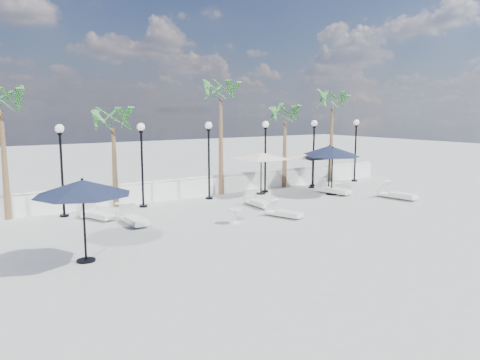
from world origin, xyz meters
TOP-DOWN VIEW (x-y plane):
  - ground at (0.00, 0.00)m, footprint 100.00×100.00m
  - balustrade at (0.00, 7.50)m, footprint 26.00×0.30m
  - lamppost_1 at (-7.00, 6.50)m, footprint 0.36×0.36m
  - lamppost_2 at (-3.50, 6.50)m, footprint 0.36×0.36m
  - lamppost_3 at (0.00, 6.50)m, footprint 0.36×0.36m
  - lamppost_4 at (3.50, 6.50)m, footprint 0.36×0.36m
  - lamppost_5 at (7.00, 6.50)m, footprint 0.36×0.36m
  - lamppost_6 at (10.50, 6.50)m, footprint 0.36×0.36m
  - palm_0 at (-9.00, 7.30)m, footprint 2.60×2.60m
  - palm_1 at (-4.50, 7.30)m, footprint 2.60×2.60m
  - palm_2 at (1.20, 7.30)m, footprint 2.60×2.60m
  - palm_3 at (5.50, 7.30)m, footprint 2.60×2.60m
  - palm_4 at (9.20, 7.30)m, footprint 2.60×2.60m
  - lounger_0 at (-6.06, 6.22)m, footprint 1.07×1.76m
  - lounger_1 at (-6.00, 5.27)m, footprint 1.11×1.81m
  - lounger_2 at (-5.10, 3.59)m, footprint 0.61×1.87m
  - lounger_3 at (0.93, 3.62)m, footprint 0.75×1.88m
  - lounger_4 at (0.52, 1.27)m, footprint 1.02×1.72m
  - lounger_5 at (7.81, 1.23)m, footprint 0.92×2.07m
  - lounger_6 at (6.14, 4.03)m, footprint 0.97×2.11m
  - side_table_0 at (-4.88, 5.61)m, footprint 0.51×0.51m
  - side_table_1 at (-1.72, 1.57)m, footprint 0.59×0.59m
  - side_table_2 at (6.60, 4.22)m, footprint 0.56×0.56m
  - parasol_navy_left at (-7.94, 0.09)m, footprint 2.81×2.81m
  - parasol_navy_mid at (5.97, 3.96)m, footprint 2.83×2.83m
  - parasol_navy_right at (6.63, 4.85)m, footprint 2.86×2.86m
  - parasol_cream_sq_a at (3.00, 6.20)m, footprint 4.81×4.81m
  - parasol_cream_sq_b at (6.65, 6.20)m, footprint 4.33×4.33m

SIDE VIEW (x-z plane):
  - ground at x=0.00m, z-range 0.00..0.00m
  - lounger_4 at x=0.52m, z-range -0.10..0.51m
  - lounger_0 at x=-6.06m, z-range -0.10..0.53m
  - lounger_1 at x=-6.00m, z-range -0.11..0.54m
  - lounger_3 at x=0.93m, z-range -0.11..0.57m
  - lounger_2 at x=-5.10m, z-range -0.11..0.58m
  - lounger_5 at x=7.81m, z-range -0.12..0.63m
  - lounger_6 at x=6.14m, z-range -0.13..0.64m
  - side_table_0 at x=-4.88m, z-range 0.05..0.54m
  - side_table_2 at x=6.60m, z-range 0.06..0.60m
  - side_table_1 at x=-1.72m, z-range 0.06..0.63m
  - balustrade at x=0.00m, z-range -0.04..0.97m
  - parasol_cream_sq_b at x=6.65m, z-range 0.92..3.09m
  - parasol_cream_sq_a at x=3.00m, z-range 1.00..3.37m
  - parasol_navy_left at x=-7.94m, z-range 0.95..3.43m
  - parasol_navy_mid at x=5.97m, z-range 0.96..3.50m
  - parasol_navy_right at x=6.63m, z-range 0.97..3.53m
  - lamppost_1 at x=-7.00m, z-range 0.57..4.41m
  - lamppost_2 at x=-3.50m, z-range 0.57..4.41m
  - lamppost_3 at x=0.00m, z-range 0.57..4.41m
  - lamppost_4 at x=3.50m, z-range 0.57..4.41m
  - lamppost_5 at x=7.00m, z-range 0.57..4.41m
  - lamppost_6 at x=10.50m, z-range 0.57..4.41m
  - palm_1 at x=-4.50m, z-range 1.40..6.10m
  - palm_3 at x=5.50m, z-range 1.50..6.40m
  - palm_0 at x=-9.00m, z-range 1.78..7.28m
  - palm_4 at x=9.20m, z-range 1.88..7.58m
  - palm_2 at x=1.20m, z-range 2.07..8.17m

